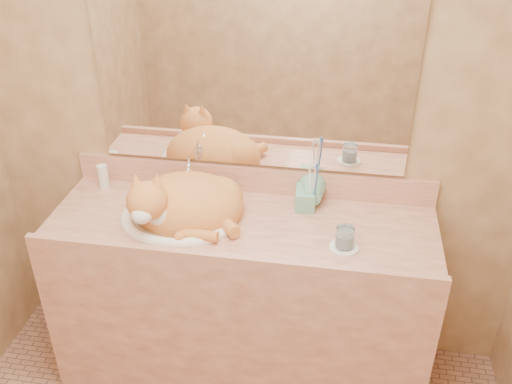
% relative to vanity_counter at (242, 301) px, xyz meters
% --- Properties ---
extents(wall_back, '(2.40, 0.02, 2.50)m').
position_rel_vanity_counter_xyz_m(wall_back, '(0.00, 0.28, 0.82)').
color(wall_back, olive).
rests_on(wall_back, ground).
extents(vanity_counter, '(1.60, 0.55, 0.85)m').
position_rel_vanity_counter_xyz_m(vanity_counter, '(0.00, 0.00, 0.00)').
color(vanity_counter, '#A45F49').
rests_on(vanity_counter, floor).
extents(mirror, '(1.30, 0.02, 0.80)m').
position_rel_vanity_counter_xyz_m(mirror, '(0.00, 0.26, 0.97)').
color(mirror, white).
rests_on(mirror, wall_back).
extents(sink_basin, '(0.53, 0.46, 0.15)m').
position_rel_vanity_counter_xyz_m(sink_basin, '(-0.26, -0.02, 0.50)').
color(sink_basin, white).
rests_on(sink_basin, vanity_counter).
extents(faucet, '(0.06, 0.13, 0.18)m').
position_rel_vanity_counter_xyz_m(faucet, '(-0.26, 0.16, 0.51)').
color(faucet, white).
rests_on(faucet, vanity_counter).
extents(cat, '(0.52, 0.44, 0.26)m').
position_rel_vanity_counter_xyz_m(cat, '(-0.24, -0.01, 0.51)').
color(cat, '#CC6F2F').
rests_on(cat, sink_basin).
extents(soap_dispenser, '(0.09, 0.09, 0.19)m').
position_rel_vanity_counter_xyz_m(soap_dispenser, '(0.25, 0.11, 0.52)').
color(soap_dispenser, '#6CAD93').
rests_on(soap_dispenser, vanity_counter).
extents(toothbrush_cup, '(0.13, 0.13, 0.11)m').
position_rel_vanity_counter_xyz_m(toothbrush_cup, '(0.28, 0.14, 0.48)').
color(toothbrush_cup, '#6CAD93').
rests_on(toothbrush_cup, vanity_counter).
extents(toothbrushes, '(0.04, 0.04, 0.24)m').
position_rel_vanity_counter_xyz_m(toothbrushes, '(0.28, 0.14, 0.57)').
color(toothbrushes, white).
rests_on(toothbrushes, toothbrush_cup).
extents(saucer, '(0.11, 0.11, 0.01)m').
position_rel_vanity_counter_xyz_m(saucer, '(0.42, -0.11, 0.43)').
color(saucer, white).
rests_on(saucer, vanity_counter).
extents(water_glass, '(0.07, 0.07, 0.08)m').
position_rel_vanity_counter_xyz_m(water_glass, '(0.42, -0.11, 0.48)').
color(water_glass, white).
rests_on(water_glass, saucer).
extents(lotion_bottle, '(0.05, 0.05, 0.11)m').
position_rel_vanity_counter_xyz_m(lotion_bottle, '(-0.66, 0.18, 0.48)').
color(lotion_bottle, white).
rests_on(lotion_bottle, vanity_counter).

